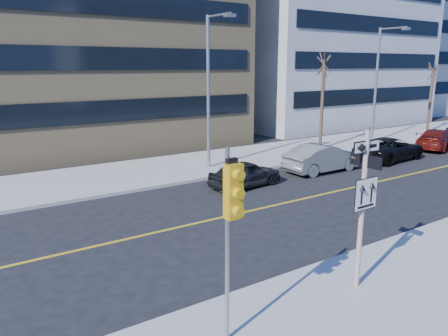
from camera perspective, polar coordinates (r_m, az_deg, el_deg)
ground at (r=13.61m, az=8.55°, el=-11.30°), size 120.00×120.00×0.00m
far_sidewalk at (r=34.27m, az=17.37°, el=3.35°), size 66.00×6.00×0.15m
road_centerline at (r=24.92m, az=22.92°, el=-0.83°), size 40.00×0.14×0.01m
sign_pole at (r=11.16m, az=17.71°, el=-3.98°), size 0.92×0.92×4.06m
traffic_signal at (r=8.21m, az=1.06°, el=-5.16°), size 0.32×0.45×4.00m
parked_car_a at (r=20.60m, az=2.80°, el=-0.75°), size 1.94×3.90×1.28m
parked_car_b at (r=24.11m, az=12.78°, el=1.29°), size 1.64×4.60×1.51m
parked_car_c at (r=28.33m, az=20.83°, el=2.37°), size 2.62×5.11×1.38m
parked_car_d at (r=33.36m, az=26.06°, el=3.41°), size 3.26×5.10×1.38m
streetlight_a at (r=23.41m, az=-1.76°, el=11.14°), size 0.55×2.25×8.00m
streetlight_b at (r=33.07m, az=19.64°, el=11.02°), size 0.55×2.25×8.00m
street_tree_west at (r=29.58m, az=12.93°, el=12.75°), size 1.80×1.80×6.35m
street_tree_east at (r=40.19m, az=25.65°, el=11.04°), size 1.80×1.80×5.75m
building_brick at (r=35.77m, az=-17.67°, el=18.10°), size 18.00×18.00×18.00m
building_grey_mid at (r=46.36m, az=10.95°, el=15.36°), size 20.00×16.00×15.00m
building_grey_far at (r=64.53m, az=22.81°, el=14.39°), size 18.00×18.00×16.00m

